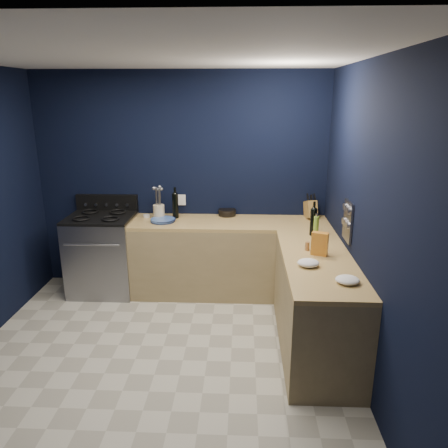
# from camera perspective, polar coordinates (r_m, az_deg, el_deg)

# --- Properties ---
(floor) EXTENTS (3.50, 3.50, 0.02)m
(floor) POSITION_cam_1_polar(r_m,az_deg,el_deg) (4.14, -8.65, -17.58)
(floor) COLOR #B1AC9B
(floor) RESTS_ON ground
(ceiling) EXTENTS (3.50, 3.50, 0.02)m
(ceiling) POSITION_cam_1_polar(r_m,az_deg,el_deg) (3.43, -10.71, 21.50)
(ceiling) COLOR silver
(ceiling) RESTS_ON ground
(wall_back) EXTENTS (3.50, 0.02, 2.60)m
(wall_back) POSITION_cam_1_polar(r_m,az_deg,el_deg) (5.25, -5.67, 5.62)
(wall_back) COLOR black
(wall_back) RESTS_ON ground
(wall_right) EXTENTS (0.02, 3.50, 2.60)m
(wall_right) POSITION_cam_1_polar(r_m,az_deg,el_deg) (3.64, 18.69, -0.28)
(wall_right) COLOR black
(wall_right) RESTS_ON ground
(wall_front) EXTENTS (3.50, 0.02, 2.60)m
(wall_front) POSITION_cam_1_polar(r_m,az_deg,el_deg) (2.02, -20.06, -14.50)
(wall_front) COLOR black
(wall_front) RESTS_ON ground
(cab_back) EXTENTS (2.30, 0.63, 0.86)m
(cab_back) POSITION_cam_1_polar(r_m,az_deg,el_deg) (5.13, 0.77, -4.69)
(cab_back) COLOR #937F55
(cab_back) RESTS_ON floor
(top_back) EXTENTS (2.30, 0.63, 0.04)m
(top_back) POSITION_cam_1_polar(r_m,az_deg,el_deg) (4.99, 0.79, 0.12)
(top_back) COLOR olive
(top_back) RESTS_ON cab_back
(cab_right) EXTENTS (0.63, 1.67, 0.86)m
(cab_right) POSITION_cam_1_polar(r_m,az_deg,el_deg) (4.14, 12.09, -10.62)
(cab_right) COLOR #937F55
(cab_right) RESTS_ON floor
(top_right) EXTENTS (0.63, 1.67, 0.04)m
(top_right) POSITION_cam_1_polar(r_m,az_deg,el_deg) (3.96, 12.48, -4.83)
(top_right) COLOR olive
(top_right) RESTS_ON cab_right
(gas_range) EXTENTS (0.76, 0.66, 0.92)m
(gas_range) POSITION_cam_1_polar(r_m,az_deg,el_deg) (5.37, -15.81, -4.02)
(gas_range) COLOR gray
(gas_range) RESTS_ON floor
(oven_door) EXTENTS (0.59, 0.02, 0.42)m
(oven_door) POSITION_cam_1_polar(r_m,az_deg,el_deg) (5.10, -16.87, -5.37)
(oven_door) COLOR black
(oven_door) RESTS_ON gas_range
(cooktop) EXTENTS (0.76, 0.66, 0.03)m
(cooktop) POSITION_cam_1_polar(r_m,az_deg,el_deg) (5.23, -16.22, 0.86)
(cooktop) COLOR black
(cooktop) RESTS_ON gas_range
(backguard) EXTENTS (0.76, 0.06, 0.20)m
(backguard) POSITION_cam_1_polar(r_m,az_deg,el_deg) (5.48, -15.34, 2.78)
(backguard) COLOR black
(backguard) RESTS_ON gas_range
(spice_panel) EXTENTS (0.02, 0.28, 0.38)m
(spice_panel) POSITION_cam_1_polar(r_m,az_deg,el_deg) (4.17, 16.21, 0.37)
(spice_panel) COLOR gray
(spice_panel) RESTS_ON wall_right
(wall_outlet) EXTENTS (0.09, 0.02, 0.13)m
(wall_outlet) POSITION_cam_1_polar(r_m,az_deg,el_deg) (5.28, -5.63, 3.23)
(wall_outlet) COLOR white
(wall_outlet) RESTS_ON wall_back
(plate_stack) EXTENTS (0.36, 0.36, 0.04)m
(plate_stack) POSITION_cam_1_polar(r_m,az_deg,el_deg) (5.02, -8.18, 0.51)
(plate_stack) COLOR #28598C
(plate_stack) RESTS_ON top_back
(ramekin) EXTENTS (0.10, 0.10, 0.03)m
(ramekin) POSITION_cam_1_polar(r_m,az_deg,el_deg) (5.23, -10.29, 1.06)
(ramekin) COLOR white
(ramekin) RESTS_ON top_back
(utensil_crock) EXTENTS (0.16, 0.16, 0.17)m
(utensil_crock) POSITION_cam_1_polar(r_m,az_deg,el_deg) (5.14, -8.69, 1.64)
(utensil_crock) COLOR beige
(utensil_crock) RESTS_ON top_back
(wine_bottle_back) EXTENTS (0.09, 0.09, 0.29)m
(wine_bottle_back) POSITION_cam_1_polar(r_m,az_deg,el_deg) (5.12, -6.51, 2.40)
(wine_bottle_back) COLOR black
(wine_bottle_back) RESTS_ON top_back
(lemon_basket) EXTENTS (0.25, 0.25, 0.08)m
(lemon_basket) POSITION_cam_1_polar(r_m,az_deg,el_deg) (5.22, 0.41, 1.57)
(lemon_basket) COLOR black
(lemon_basket) RESTS_ON top_back
(knife_block) EXTENTS (0.15, 0.26, 0.25)m
(knife_block) POSITION_cam_1_polar(r_m,az_deg,el_deg) (5.20, 11.47, 1.90)
(knife_block) COLOR olive
(knife_block) RESTS_ON top_back
(wine_bottle_right) EXTENTS (0.09, 0.09, 0.28)m
(wine_bottle_right) POSITION_cam_1_polar(r_m,az_deg,el_deg) (4.55, 11.83, 0.23)
(wine_bottle_right) COLOR black
(wine_bottle_right) RESTS_ON top_right
(oil_bottle) EXTENTS (0.07, 0.07, 0.23)m
(oil_bottle) POSITION_cam_1_polar(r_m,az_deg,el_deg) (4.47, 12.18, -0.44)
(oil_bottle) COLOR olive
(oil_bottle) RESTS_ON top_right
(spice_jar_near) EXTENTS (0.04, 0.04, 0.09)m
(spice_jar_near) POSITION_cam_1_polar(r_m,az_deg,el_deg) (4.22, 11.92, -2.47)
(spice_jar_near) COLOR olive
(spice_jar_near) RESTS_ON top_right
(spice_jar_far) EXTENTS (0.05, 0.05, 0.08)m
(spice_jar_far) POSITION_cam_1_polar(r_m,az_deg,el_deg) (4.13, 11.05, -2.91)
(spice_jar_far) COLOR olive
(spice_jar_far) RESTS_ON top_right
(crouton_bag) EXTENTS (0.16, 0.12, 0.22)m
(crouton_bag) POSITION_cam_1_polar(r_m,az_deg,el_deg) (4.01, 12.65, -2.60)
(crouton_bag) COLOR red
(crouton_bag) RESTS_ON top_right
(towel_front) EXTENTS (0.23, 0.22, 0.07)m
(towel_front) POSITION_cam_1_polar(r_m,az_deg,el_deg) (3.75, 11.19, -5.11)
(towel_front) COLOR white
(towel_front) RESTS_ON top_right
(towel_end) EXTENTS (0.20, 0.18, 0.06)m
(towel_end) POSITION_cam_1_polar(r_m,az_deg,el_deg) (3.51, 16.15, -7.17)
(towel_end) COLOR white
(towel_end) RESTS_ON top_right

